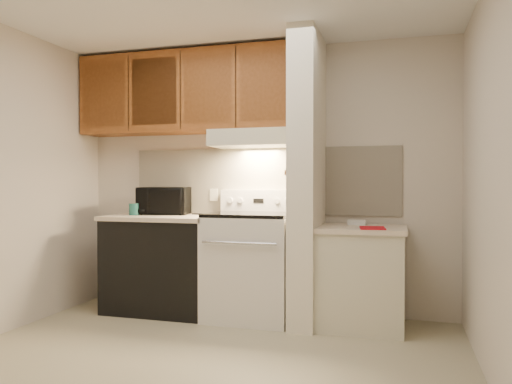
% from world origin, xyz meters
% --- Properties ---
extents(floor, '(3.60, 3.60, 0.00)m').
position_xyz_m(floor, '(0.00, 0.00, 0.00)').
color(floor, tan).
rests_on(floor, ground).
extents(wall_back, '(3.60, 2.50, 0.02)m').
position_xyz_m(wall_back, '(0.00, 1.50, 1.25)').
color(wall_back, beige).
rests_on(wall_back, floor).
extents(wall_right, '(0.02, 3.00, 2.50)m').
position_xyz_m(wall_right, '(1.80, 0.00, 1.25)').
color(wall_right, beige).
rests_on(wall_right, floor).
extents(backsplash, '(2.60, 0.02, 0.63)m').
position_xyz_m(backsplash, '(0.00, 1.49, 1.24)').
color(backsplash, white).
rests_on(backsplash, wall_back).
extents(range_body, '(0.76, 0.65, 0.92)m').
position_xyz_m(range_body, '(0.00, 1.16, 0.46)').
color(range_body, silver).
rests_on(range_body, floor).
extents(oven_window, '(0.50, 0.01, 0.30)m').
position_xyz_m(oven_window, '(0.00, 0.84, 0.50)').
color(oven_window, black).
rests_on(oven_window, range_body).
extents(oven_handle, '(0.65, 0.02, 0.02)m').
position_xyz_m(oven_handle, '(0.00, 0.80, 0.72)').
color(oven_handle, silver).
rests_on(oven_handle, range_body).
extents(cooktop, '(0.74, 0.64, 0.03)m').
position_xyz_m(cooktop, '(0.00, 1.16, 0.94)').
color(cooktop, black).
rests_on(cooktop, range_body).
extents(range_backguard, '(0.76, 0.08, 0.20)m').
position_xyz_m(range_backguard, '(0.00, 1.44, 1.05)').
color(range_backguard, silver).
rests_on(range_backguard, range_body).
extents(range_display, '(0.10, 0.01, 0.04)m').
position_xyz_m(range_display, '(0.00, 1.40, 1.05)').
color(range_display, black).
rests_on(range_display, range_backguard).
extents(range_knob_left_outer, '(0.05, 0.02, 0.05)m').
position_xyz_m(range_knob_left_outer, '(-0.28, 1.40, 1.05)').
color(range_knob_left_outer, silver).
rests_on(range_knob_left_outer, range_backguard).
extents(range_knob_left_inner, '(0.05, 0.02, 0.05)m').
position_xyz_m(range_knob_left_inner, '(-0.18, 1.40, 1.05)').
color(range_knob_left_inner, silver).
rests_on(range_knob_left_inner, range_backguard).
extents(range_knob_right_inner, '(0.05, 0.02, 0.05)m').
position_xyz_m(range_knob_right_inner, '(0.18, 1.40, 1.05)').
color(range_knob_right_inner, silver).
rests_on(range_knob_right_inner, range_backguard).
extents(range_knob_right_outer, '(0.05, 0.02, 0.05)m').
position_xyz_m(range_knob_right_outer, '(0.28, 1.40, 1.05)').
color(range_knob_right_outer, silver).
rests_on(range_knob_right_outer, range_backguard).
extents(dishwasher_front, '(1.00, 0.63, 0.87)m').
position_xyz_m(dishwasher_front, '(-0.88, 1.17, 0.43)').
color(dishwasher_front, black).
rests_on(dishwasher_front, floor).
extents(left_countertop, '(1.04, 0.67, 0.04)m').
position_xyz_m(left_countertop, '(-0.88, 1.17, 0.89)').
color(left_countertop, beige).
rests_on(left_countertop, dishwasher_front).
extents(spoon_rest, '(0.21, 0.08, 0.01)m').
position_xyz_m(spoon_rest, '(-0.55, 1.36, 0.92)').
color(spoon_rest, black).
rests_on(spoon_rest, left_countertop).
extents(teal_jar, '(0.10, 0.10, 0.11)m').
position_xyz_m(teal_jar, '(-1.16, 1.13, 0.97)').
color(teal_jar, '#205E55').
rests_on(teal_jar, left_countertop).
extents(outlet, '(0.08, 0.01, 0.12)m').
position_xyz_m(outlet, '(-0.48, 1.48, 1.10)').
color(outlet, beige).
rests_on(outlet, backsplash).
extents(microwave, '(0.53, 0.41, 0.26)m').
position_xyz_m(microwave, '(-0.93, 1.31, 1.04)').
color(microwave, black).
rests_on(microwave, left_countertop).
extents(partition_pillar, '(0.22, 0.70, 2.50)m').
position_xyz_m(partition_pillar, '(0.51, 1.15, 1.25)').
color(partition_pillar, '#F3E9CF').
rests_on(partition_pillar, floor).
extents(pillar_trim, '(0.01, 0.70, 0.04)m').
position_xyz_m(pillar_trim, '(0.39, 1.15, 1.30)').
color(pillar_trim, brown).
rests_on(pillar_trim, partition_pillar).
extents(knife_strip, '(0.02, 0.42, 0.04)m').
position_xyz_m(knife_strip, '(0.39, 1.10, 1.32)').
color(knife_strip, black).
rests_on(knife_strip, partition_pillar).
extents(knife_blade_a, '(0.01, 0.03, 0.16)m').
position_xyz_m(knife_blade_a, '(0.38, 0.95, 1.22)').
color(knife_blade_a, silver).
rests_on(knife_blade_a, knife_strip).
extents(knife_handle_a, '(0.02, 0.02, 0.10)m').
position_xyz_m(knife_handle_a, '(0.38, 0.95, 1.37)').
color(knife_handle_a, black).
rests_on(knife_handle_a, knife_strip).
extents(knife_blade_b, '(0.01, 0.04, 0.18)m').
position_xyz_m(knife_blade_b, '(0.38, 1.03, 1.21)').
color(knife_blade_b, silver).
rests_on(knife_blade_b, knife_strip).
extents(knife_handle_b, '(0.02, 0.02, 0.10)m').
position_xyz_m(knife_handle_b, '(0.38, 1.02, 1.37)').
color(knife_handle_b, black).
rests_on(knife_handle_b, knife_strip).
extents(knife_blade_c, '(0.01, 0.04, 0.20)m').
position_xyz_m(knife_blade_c, '(0.38, 1.10, 1.20)').
color(knife_blade_c, silver).
rests_on(knife_blade_c, knife_strip).
extents(knife_handle_c, '(0.02, 0.02, 0.10)m').
position_xyz_m(knife_handle_c, '(0.38, 1.10, 1.37)').
color(knife_handle_c, black).
rests_on(knife_handle_c, knife_strip).
extents(knife_blade_d, '(0.01, 0.04, 0.16)m').
position_xyz_m(knife_blade_d, '(0.38, 1.17, 1.22)').
color(knife_blade_d, silver).
rests_on(knife_blade_d, knife_strip).
extents(knife_handle_d, '(0.02, 0.02, 0.10)m').
position_xyz_m(knife_handle_d, '(0.38, 1.18, 1.37)').
color(knife_handle_d, black).
rests_on(knife_handle_d, knife_strip).
extents(knife_blade_e, '(0.01, 0.04, 0.18)m').
position_xyz_m(knife_blade_e, '(0.38, 1.26, 1.21)').
color(knife_blade_e, silver).
rests_on(knife_blade_e, knife_strip).
extents(knife_handle_e, '(0.02, 0.02, 0.10)m').
position_xyz_m(knife_handle_e, '(0.38, 1.25, 1.37)').
color(knife_handle_e, black).
rests_on(knife_handle_e, knife_strip).
extents(oven_mitt, '(0.03, 0.10, 0.24)m').
position_xyz_m(oven_mitt, '(0.38, 1.32, 1.21)').
color(oven_mitt, gray).
rests_on(oven_mitt, partition_pillar).
extents(right_cab_base, '(0.70, 0.60, 0.81)m').
position_xyz_m(right_cab_base, '(0.97, 1.15, 0.40)').
color(right_cab_base, beige).
rests_on(right_cab_base, floor).
extents(right_countertop, '(0.74, 0.64, 0.04)m').
position_xyz_m(right_countertop, '(0.97, 1.15, 0.83)').
color(right_countertop, beige).
rests_on(right_countertop, right_cab_base).
extents(red_folder, '(0.23, 0.29, 0.01)m').
position_xyz_m(red_folder, '(1.07, 1.00, 0.85)').
color(red_folder, '#B70A14').
rests_on(red_folder, right_countertop).
extents(white_box, '(0.16, 0.11, 0.04)m').
position_xyz_m(white_box, '(0.92, 1.33, 0.87)').
color(white_box, white).
rests_on(white_box, right_countertop).
extents(range_hood, '(0.78, 0.44, 0.15)m').
position_xyz_m(range_hood, '(0.00, 1.28, 1.62)').
color(range_hood, beige).
rests_on(range_hood, upper_cabinets).
extents(hood_lip, '(0.78, 0.04, 0.06)m').
position_xyz_m(hood_lip, '(0.00, 1.07, 1.58)').
color(hood_lip, beige).
rests_on(hood_lip, range_hood).
extents(upper_cabinets, '(2.18, 0.33, 0.77)m').
position_xyz_m(upper_cabinets, '(-0.69, 1.32, 2.08)').
color(upper_cabinets, brown).
rests_on(upper_cabinets, wall_back).
extents(cab_door_a, '(0.46, 0.01, 0.63)m').
position_xyz_m(cab_door_a, '(-1.51, 1.17, 2.08)').
color(cab_door_a, brown).
rests_on(cab_door_a, upper_cabinets).
extents(cab_gap_a, '(0.01, 0.01, 0.73)m').
position_xyz_m(cab_gap_a, '(-1.23, 1.16, 2.08)').
color(cab_gap_a, black).
rests_on(cab_gap_a, upper_cabinets).
extents(cab_door_b, '(0.46, 0.01, 0.63)m').
position_xyz_m(cab_door_b, '(-0.96, 1.17, 2.08)').
color(cab_door_b, brown).
rests_on(cab_door_b, upper_cabinets).
extents(cab_gap_b, '(0.01, 0.01, 0.73)m').
position_xyz_m(cab_gap_b, '(-0.69, 1.16, 2.08)').
color(cab_gap_b, black).
rests_on(cab_gap_b, upper_cabinets).
extents(cab_door_c, '(0.46, 0.01, 0.63)m').
position_xyz_m(cab_door_c, '(-0.42, 1.17, 2.08)').
color(cab_door_c, brown).
rests_on(cab_door_c, upper_cabinets).
extents(cab_gap_c, '(0.01, 0.01, 0.73)m').
position_xyz_m(cab_gap_c, '(-0.14, 1.16, 2.08)').
color(cab_gap_c, black).
rests_on(cab_gap_c, upper_cabinets).
extents(cab_door_d, '(0.46, 0.01, 0.63)m').
position_xyz_m(cab_door_d, '(0.13, 1.17, 2.08)').
color(cab_door_d, brown).
rests_on(cab_door_d, upper_cabinets).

